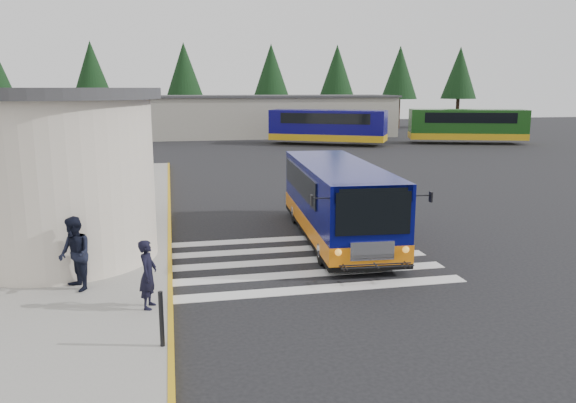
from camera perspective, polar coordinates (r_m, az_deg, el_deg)
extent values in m
plane|color=black|center=(17.26, 1.71, -5.18)|extent=(140.00, 140.00, 0.00)
cube|color=gray|center=(21.27, -25.42, -2.90)|extent=(10.00, 34.00, 0.15)
cube|color=gold|center=(20.65, -11.96, -2.41)|extent=(0.12, 34.00, 0.16)
cylinder|color=beige|center=(17.05, -22.21, 2.03)|extent=(5.20, 5.20, 4.50)
cylinder|color=#38383A|center=(16.86, -22.83, 10.10)|extent=(5.80, 5.80, 0.30)
cube|color=black|center=(21.55, -18.56, 1.00)|extent=(0.08, 1.20, 2.20)
cube|color=#38383A|center=(21.31, -17.50, 4.49)|extent=(1.20, 1.80, 0.12)
cube|color=silver|center=(14.20, 2.79, -8.89)|extent=(8.00, 0.55, 0.01)
cube|color=silver|center=(15.30, 1.64, -7.37)|extent=(8.00, 0.55, 0.01)
cube|color=silver|center=(16.41, 0.66, -6.05)|extent=(8.00, 0.55, 0.01)
cube|color=silver|center=(17.53, -0.20, -4.89)|extent=(8.00, 0.55, 0.01)
cube|color=silver|center=(18.66, -0.94, -3.88)|extent=(8.00, 0.55, 0.01)
cube|color=gray|center=(58.98, -2.23, 8.60)|extent=(26.00, 8.00, 4.00)
cube|color=#38383A|center=(58.92, -2.25, 10.64)|extent=(26.40, 8.40, 0.20)
cylinder|color=black|center=(66.64, -19.05, 8.15)|extent=(0.44, 0.44, 3.60)
cone|color=black|center=(66.59, -19.34, 12.44)|extent=(4.40, 4.40, 6.40)
cylinder|color=black|center=(66.17, -10.34, 8.56)|extent=(0.44, 0.44, 3.60)
cone|color=black|center=(66.13, -10.50, 12.89)|extent=(4.40, 4.40, 6.40)
cylinder|color=black|center=(67.21, -1.69, 8.78)|extent=(0.44, 0.44, 3.60)
cone|color=black|center=(67.16, -1.72, 13.05)|extent=(4.40, 4.40, 6.40)
cylinder|color=black|center=(69.08, 4.93, 8.82)|extent=(0.44, 0.44, 3.60)
cone|color=black|center=(69.03, 5.00, 12.97)|extent=(4.40, 4.40, 6.40)
cylinder|color=black|center=(71.79, 11.13, 8.75)|extent=(0.44, 0.44, 3.60)
cone|color=black|center=(71.75, 11.28, 12.74)|extent=(4.40, 4.40, 6.40)
cylinder|color=black|center=(75.26, 16.81, 8.59)|extent=(0.44, 0.44, 3.60)
cone|color=black|center=(75.22, 17.03, 12.40)|extent=(4.40, 4.40, 6.40)
cube|color=#070A59|center=(18.55, 5.04, 0.51)|extent=(2.82, 8.31, 2.14)
cube|color=orange|center=(18.72, 4.99, -1.93)|extent=(2.85, 8.34, 0.51)
cube|color=black|center=(18.80, 4.98, -2.82)|extent=(2.84, 8.33, 0.20)
cube|color=black|center=(14.60, 8.67, -1.22)|extent=(2.00, 0.19, 1.14)
cube|color=silver|center=(14.84, 8.56, -4.99)|extent=(1.18, 0.13, 0.50)
cube|color=black|center=(18.96, 1.16, 2.11)|extent=(0.45, 5.99, 0.82)
cube|color=black|center=(19.46, 7.90, 2.25)|extent=(0.45, 5.99, 0.82)
cylinder|color=black|center=(15.99, 3.66, -4.93)|extent=(0.33, 0.89, 0.87)
cylinder|color=black|center=(16.50, 10.50, -4.59)|extent=(0.33, 0.89, 0.87)
cylinder|color=black|center=(20.84, 0.85, -1.02)|extent=(0.33, 0.89, 0.87)
cylinder|color=black|center=(21.23, 6.19, -0.86)|extent=(0.33, 0.89, 0.87)
cube|color=black|center=(14.30, 2.42, 0.13)|extent=(0.06, 0.17, 0.27)
cube|color=black|center=(15.19, 14.30, 0.46)|extent=(0.06, 0.17, 0.27)
imported|color=black|center=(12.81, -14.04, -7.18)|extent=(0.50, 0.64, 1.55)
imported|color=black|center=(14.39, -20.83, -5.01)|extent=(1.02, 1.10, 1.80)
cylinder|color=black|center=(11.00, -12.73, -11.56)|extent=(0.09, 0.09, 1.09)
cube|color=#0B0759|center=(49.98, 4.08, 7.77)|extent=(10.23, 7.32, 2.59)
cube|color=gold|center=(50.06, 4.06, 6.57)|extent=(10.27, 7.37, 0.56)
cube|color=black|center=(49.95, 4.09, 8.48)|extent=(8.28, 6.29, 0.90)
cube|color=#144111|center=(53.53, 17.74, 7.51)|extent=(10.52, 5.82, 2.59)
cube|color=gold|center=(53.60, 17.67, 6.39)|extent=(10.57, 5.86, 0.56)
cube|color=black|center=(53.50, 17.78, 8.17)|extent=(8.40, 5.17, 0.90)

